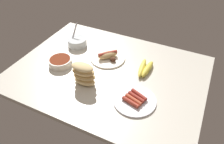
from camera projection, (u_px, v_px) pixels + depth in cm
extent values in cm
cube|color=beige|center=(108.00, 73.00, 138.80)|extent=(120.00, 90.00, 3.00)
ellipsoid|color=#E5D14C|center=(142.00, 68.00, 137.28)|extent=(5.92, 19.02, 3.92)
ellipsoid|color=gold|center=(147.00, 69.00, 136.40)|extent=(4.75, 17.59, 3.78)
cylinder|color=white|center=(135.00, 100.00, 117.81)|extent=(23.77, 23.77, 1.00)
cylinder|color=maroon|center=(139.00, 95.00, 118.85)|extent=(10.36, 5.81, 2.24)
cylinder|color=maroon|center=(136.00, 97.00, 117.46)|extent=(10.45, 5.15, 2.24)
cylinder|color=#AD472D|center=(133.00, 100.00, 116.07)|extent=(10.45, 5.21, 2.24)
cylinder|color=#9E3828|center=(131.00, 102.00, 114.68)|extent=(10.48, 4.81, 2.24)
ellipsoid|color=#E5C689|center=(85.00, 81.00, 128.18)|extent=(13.72, 7.88, 3.60)
ellipsoid|color=tan|center=(84.00, 76.00, 125.99)|extent=(14.43, 9.26, 3.60)
ellipsoid|color=#DBB77A|center=(83.00, 71.00, 123.44)|extent=(14.54, 9.49, 3.60)
ellipsoid|color=#E5C689|center=(82.00, 67.00, 120.84)|extent=(13.61, 7.68, 3.60)
cylinder|color=white|center=(60.00, 62.00, 141.55)|extent=(15.01, 15.01, 4.51)
cylinder|color=maroon|center=(60.00, 60.00, 140.36)|extent=(13.51, 13.51, 1.00)
cylinder|color=silver|center=(77.00, 42.00, 158.92)|extent=(13.82, 13.82, 5.65)
cylinder|color=beige|center=(77.00, 41.00, 158.20)|extent=(12.16, 12.16, 2.54)
cube|color=#B7B7BC|center=(74.00, 33.00, 157.33)|extent=(0.82, 10.59, 13.02)
cylinder|color=white|center=(108.00, 58.00, 147.69)|extent=(23.70, 23.70, 1.00)
ellipsoid|color=tan|center=(108.00, 55.00, 145.95)|extent=(13.82, 14.26, 4.40)
cylinder|color=#9E3828|center=(108.00, 53.00, 145.17)|extent=(10.70, 11.31, 2.40)
ellipsoid|color=#472819|center=(113.00, 59.00, 143.36)|extent=(5.57, 5.24, 2.80)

